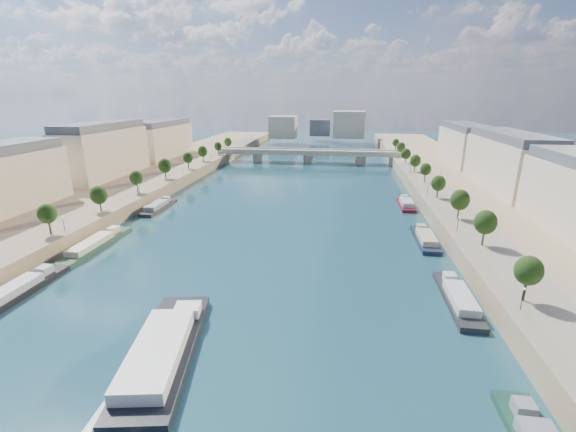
% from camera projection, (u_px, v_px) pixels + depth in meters
% --- Properties ---
extents(ground, '(700.00, 700.00, 0.00)m').
position_uv_depth(ground, '(275.00, 223.00, 126.77)').
color(ground, '#0D323D').
rests_on(ground, ground).
extents(quay_left, '(44.00, 520.00, 5.00)m').
position_uv_depth(quay_left, '(75.00, 207.00, 135.72)').
color(quay_left, '#9E8460').
rests_on(quay_left, ground).
extents(quay_right, '(44.00, 520.00, 5.00)m').
position_uv_depth(quay_right, '(510.00, 226.00, 116.30)').
color(quay_right, '#9E8460').
rests_on(quay_right, ground).
extents(pave_left, '(14.00, 520.00, 0.10)m').
position_uv_depth(pave_left, '(113.00, 202.00, 132.92)').
color(pave_left, gray).
rests_on(pave_left, quay_left).
extents(pave_right, '(14.00, 520.00, 0.10)m').
position_uv_depth(pave_right, '(459.00, 216.00, 117.55)').
color(pave_right, gray).
rests_on(pave_right, quay_right).
extents(trees_left, '(4.80, 268.80, 8.26)m').
position_uv_depth(trees_left, '(120.00, 185.00, 132.90)').
color(trees_left, '#382B1E').
rests_on(trees_left, ground).
extents(trees_right, '(4.80, 268.80, 8.26)m').
position_uv_depth(trees_right, '(446.00, 191.00, 125.62)').
color(trees_right, '#382B1E').
rests_on(trees_right, ground).
extents(lamps_left, '(0.36, 200.36, 4.28)m').
position_uv_depth(lamps_left, '(107.00, 202.00, 122.06)').
color(lamps_left, black).
rests_on(lamps_left, ground).
extents(lamps_right, '(0.36, 200.36, 4.28)m').
position_uv_depth(lamps_right, '(441.00, 202.00, 122.05)').
color(lamps_right, black).
rests_on(lamps_right, ground).
extents(buildings_left, '(16.00, 226.00, 23.20)m').
position_uv_depth(buildings_left, '(58.00, 161.00, 144.58)').
color(buildings_left, beige).
rests_on(buildings_left, ground).
extents(buildings_right, '(16.00, 226.00, 23.20)m').
position_uv_depth(buildings_right, '(546.00, 174.00, 121.66)').
color(buildings_right, beige).
rests_on(buildings_right, ground).
extents(skyline, '(79.00, 42.00, 22.00)m').
position_uv_depth(skyline, '(323.00, 126.00, 329.05)').
color(skyline, beige).
rests_on(skyline, ground).
extents(bridge, '(112.00, 12.00, 8.15)m').
position_uv_depth(bridge, '(308.00, 154.00, 237.45)').
color(bridge, '#C1B79E').
rests_on(bridge, ground).
extents(tour_barge, '(14.55, 32.86, 4.31)m').
position_uv_depth(tour_barge, '(164.00, 350.00, 61.85)').
color(tour_barge, black).
rests_on(tour_barge, ground).
extents(moored_barges_left, '(5.00, 157.94, 3.60)m').
position_uv_depth(moored_barges_left, '(6.00, 299.00, 78.17)').
color(moored_barges_left, '#1A1D3A').
rests_on(moored_barges_left, ground).
extents(moored_barges_right, '(5.00, 160.96, 3.60)m').
position_uv_depth(moored_barges_right, '(461.00, 304.00, 76.14)').
color(moored_barges_right, black).
rests_on(moored_barges_right, ground).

